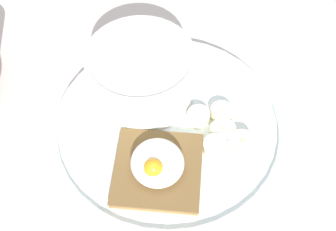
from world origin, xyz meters
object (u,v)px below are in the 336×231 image
Objects in this scene: banana_slice_right at (221,111)px; banana_slice_inner at (241,143)px; banana_slice_left at (223,131)px; toast_slice at (158,170)px; poached_egg at (157,163)px; oatmeal_bowl at (141,74)px; banana_slice_front at (215,147)px; banana_slice_back at (199,118)px.

banana_slice_inner is (-5.12, -1.11, 0.12)cm from banana_slice_right.
banana_slice_inner is (-2.18, -1.65, 0.15)cm from banana_slice_left.
banana_slice_right is at bearing -10.45° from banana_slice_left.
toast_slice is 1.98× the size of poached_egg.
oatmeal_bowl is 3.43× the size of banana_slice_front.
toast_slice is 8.79cm from banana_slice_back.
oatmeal_bowl reaches higher than banana_slice_front.
oatmeal_bowl is at bearing 58.63° from banana_slice_right.
banana_slice_back is at bearing -46.13° from poached_egg.
banana_slice_back reaches higher than toast_slice.
poached_egg is (-0.11, 0.07, 1.79)cm from toast_slice.
banana_slice_front reaches higher than banana_slice_right.
toast_slice is 1.79cm from poached_egg.
banana_slice_back is (6.18, -6.43, -1.80)cm from poached_egg.
banana_slice_front is at bearing -146.13° from oatmeal_bowl.
oatmeal_bowl is 3.66× the size of banana_slice_inner.
oatmeal_bowl is 3.29× the size of banana_slice_left.
banana_slice_inner reaches higher than banana_slice_front.
banana_slice_inner is at bearing -142.90° from banana_slice_left.
toast_slice is at bearing 178.77° from oatmeal_bowl.
oatmeal_bowl is at bearing -1.54° from poached_egg.
banana_slice_inner is (1.60, -10.54, -1.68)cm from poached_egg.
banana_slice_left is (-8.49, -8.56, -2.83)cm from oatmeal_bowl.
poached_egg reaches higher than banana_slice_front.
banana_slice_front reaches higher than banana_slice_back.
banana_slice_front is 1.07× the size of banana_slice_inner.
banana_slice_back is 1.32× the size of banana_slice_right.
banana_slice_front is 0.96× the size of banana_slice_left.
oatmeal_bowl is at bearing 45.05° from banana_slice_back.
banana_slice_inner is at bearing -138.12° from banana_slice_back.
banana_slice_right is at bearing -22.58° from banana_slice_front.
banana_slice_front is 1.02× the size of banana_slice_back.
banana_slice_right is (6.61, -9.36, -0.00)cm from toast_slice.
toast_slice is 10.58cm from banana_slice_inner.
banana_slice_right is (2.94, -0.54, 0.04)cm from banana_slice_left.
banana_slice_left is at bearing -66.97° from poached_egg.
banana_slice_right is 5.24cm from banana_slice_inner.
poached_egg is 7.78cm from banana_slice_front.
banana_slice_left is 2.74cm from banana_slice_inner.
banana_slice_right reaches higher than toast_slice.
banana_slice_front is 2.51cm from banana_slice_left.
poached_egg reaches higher than toast_slice.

